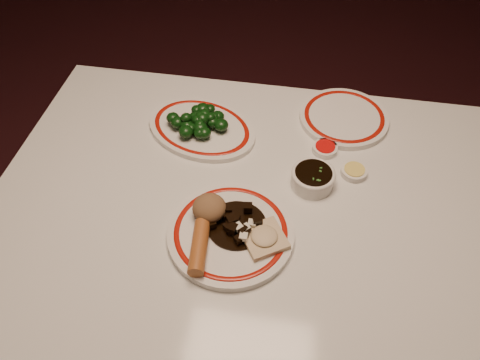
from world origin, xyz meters
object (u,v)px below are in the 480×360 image
at_px(main_plate, 231,233).
at_px(fried_wonton, 264,238).
at_px(stirfry_heap, 236,224).
at_px(broccoli_pile, 200,121).
at_px(dining_table, 245,226).
at_px(rice_mound, 209,208).
at_px(spring_roll, 199,247).
at_px(broccoli_plate, 202,128).
at_px(soy_bowl, 313,178).

relative_size(main_plate, fried_wonton, 2.83).
height_order(stirfry_heap, broccoli_pile, broccoli_pile).
distance_m(dining_table, rice_mound, 0.16).
xyz_separation_m(spring_roll, broccoli_pile, (-0.08, 0.37, 0.00)).
height_order(main_plate, broccoli_plate, main_plate).
bearing_deg(dining_table, spring_roll, -114.59).
bearing_deg(fried_wonton, stirfry_heap, 158.62).
relative_size(broccoli_plate, broccoli_pile, 2.18).
distance_m(rice_mound, broccoli_plate, 0.30).
distance_m(main_plate, broccoli_plate, 0.35).
bearing_deg(rice_mound, broccoli_plate, 106.40).
bearing_deg(broccoli_plate, rice_mound, -73.60).
bearing_deg(broccoli_pile, spring_roll, -77.34).
distance_m(spring_roll, soy_bowl, 0.33).
xyz_separation_m(dining_table, soy_bowl, (0.15, 0.08, 0.11)).
xyz_separation_m(dining_table, broccoli_plate, (-0.15, 0.22, 0.10)).
relative_size(dining_table, broccoli_plate, 3.34).
bearing_deg(spring_roll, soy_bowl, 41.64).
xyz_separation_m(dining_table, main_plate, (-0.02, -0.09, 0.10)).
distance_m(spring_roll, stirfry_heap, 0.10).
bearing_deg(stirfry_heap, fried_wonton, -21.38).
bearing_deg(stirfry_heap, broccoli_pile, 116.43).
bearing_deg(stirfry_heap, dining_table, 85.28).
bearing_deg(fried_wonton, spring_roll, -158.88).
bearing_deg(spring_roll, broccoli_pile, 96.64).
bearing_deg(rice_mound, stirfry_heap, -17.85).
distance_m(broccoli_plate, broccoli_pile, 0.03).
xyz_separation_m(dining_table, stirfry_heap, (-0.01, -0.08, 0.12)).
xyz_separation_m(fried_wonton, broccoli_plate, (-0.21, 0.33, -0.02)).
xyz_separation_m(stirfry_heap, broccoli_plate, (-0.15, 0.31, -0.02)).
xyz_separation_m(main_plate, soy_bowl, (0.16, 0.18, 0.01)).
bearing_deg(rice_mound, fried_wonton, -19.64).
xyz_separation_m(broccoli_plate, broccoli_pile, (-0.00, -0.01, 0.03)).
relative_size(fried_wonton, soy_bowl, 1.14).
height_order(broccoli_plate, broccoli_pile, broccoli_pile).
bearing_deg(spring_roll, rice_mound, 83.19).
distance_m(dining_table, soy_bowl, 0.20).
relative_size(dining_table, main_plate, 3.64).
xyz_separation_m(dining_table, spring_roll, (-0.07, -0.16, 0.13)).
height_order(dining_table, broccoli_plate, broccoli_plate).
bearing_deg(main_plate, spring_roll, -131.46).
distance_m(spring_roll, fried_wonton, 0.14).
height_order(dining_table, main_plate, main_plate).
xyz_separation_m(stirfry_heap, soy_bowl, (0.15, 0.17, -0.01)).
distance_m(broccoli_pile, soy_bowl, 0.33).
bearing_deg(broccoli_plate, spring_roll, -77.75).
xyz_separation_m(rice_mound, soy_bowl, (0.22, 0.15, -0.02)).
xyz_separation_m(broccoli_pile, soy_bowl, (0.30, -0.13, -0.02)).
xyz_separation_m(main_plate, broccoli_plate, (-0.14, 0.32, -0.00)).
distance_m(broccoli_plate, soy_bowl, 0.33).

